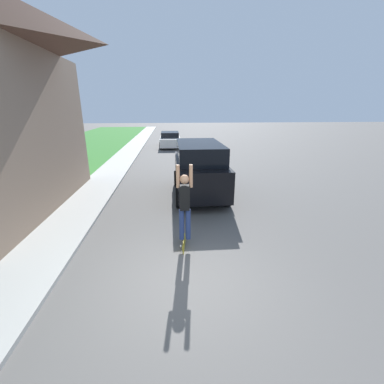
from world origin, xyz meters
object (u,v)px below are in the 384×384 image
Objects in this scene: suv_parked at (199,168)px; car_down_street at (170,140)px; skateboard at (184,244)px; skateboarder at (185,202)px.

car_down_street is at bearing 94.73° from suv_parked.
car_down_street is at bearing 90.83° from skateboard.
skateboard is at bearing -101.76° from suv_parked.
skateboard is at bearing 111.58° from skateboarder.
skateboarder is at bearing -101.19° from suv_parked.
suv_parked is 2.24× the size of skateboarder.
skateboard is at bearing -89.17° from car_down_street.
suv_parked is at bearing 78.24° from skateboard.
skateboarder reaches higher than car_down_street.
suv_parked is 14.17m from car_down_street.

